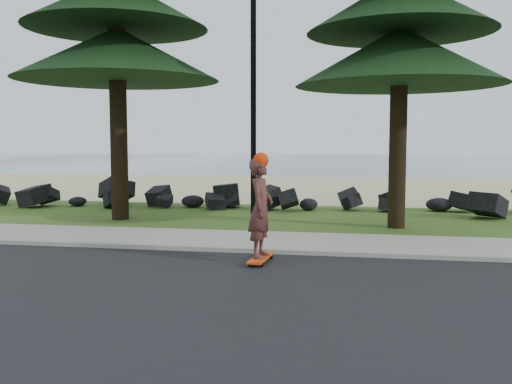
% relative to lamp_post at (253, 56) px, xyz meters
% --- Properties ---
extents(ground, '(160.00, 160.00, 0.00)m').
position_rel_lamp_post_xyz_m(ground, '(0.00, -3.20, -4.13)').
color(ground, '#38591C').
rests_on(ground, ground).
extents(road, '(160.00, 7.00, 0.02)m').
position_rel_lamp_post_xyz_m(road, '(0.00, -7.70, -4.12)').
color(road, black).
rests_on(road, ground).
extents(kerb, '(160.00, 0.20, 0.10)m').
position_rel_lamp_post_xyz_m(kerb, '(0.00, -4.10, -4.08)').
color(kerb, '#99968A').
rests_on(kerb, ground).
extents(sidewalk, '(160.00, 2.00, 0.08)m').
position_rel_lamp_post_xyz_m(sidewalk, '(0.00, -3.00, -4.09)').
color(sidewalk, gray).
rests_on(sidewalk, ground).
extents(beach_sand, '(160.00, 15.00, 0.01)m').
position_rel_lamp_post_xyz_m(beach_sand, '(0.00, 11.30, -4.13)').
color(beach_sand, tan).
rests_on(beach_sand, ground).
extents(ocean, '(160.00, 58.00, 0.01)m').
position_rel_lamp_post_xyz_m(ocean, '(0.00, 47.80, -4.13)').
color(ocean, '#335162').
rests_on(ocean, ground).
extents(seawall_boulders, '(60.00, 2.40, 1.10)m').
position_rel_lamp_post_xyz_m(seawall_boulders, '(0.00, 2.40, -4.13)').
color(seawall_boulders, black).
rests_on(seawall_boulders, ground).
extents(lamp_post, '(0.25, 0.14, 8.14)m').
position_rel_lamp_post_xyz_m(lamp_post, '(0.00, 0.00, 0.00)').
color(lamp_post, black).
rests_on(lamp_post, ground).
extents(skateboarder, '(0.43, 0.99, 1.82)m').
position_rel_lamp_post_xyz_m(skateboarder, '(1.06, -4.91, -3.22)').
color(skateboarder, red).
rests_on(skateboarder, ground).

